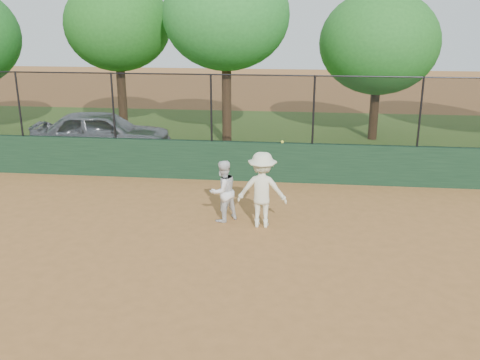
# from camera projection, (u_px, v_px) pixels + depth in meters

# --- Properties ---
(ground) EXTENTS (80.00, 80.00, 0.00)m
(ground) POSITION_uv_depth(u_px,v_px,m) (188.00, 268.00, 10.69)
(ground) COLOR #A46935
(ground) RESTS_ON ground
(back_wall) EXTENTS (26.00, 0.20, 1.20)m
(back_wall) POSITION_uv_depth(u_px,v_px,m) (228.00, 161.00, 16.19)
(back_wall) COLOR #1A3A22
(back_wall) RESTS_ON ground
(grass_strip) EXTENTS (36.00, 12.00, 0.01)m
(grass_strip) POSITION_uv_depth(u_px,v_px,m) (248.00, 137.00, 22.06)
(grass_strip) COLOR #35561B
(grass_strip) RESTS_ON ground
(parked_car) EXTENTS (5.05, 2.64, 1.64)m
(parked_car) POSITION_uv_depth(u_px,v_px,m) (102.00, 133.00, 18.88)
(parked_car) COLOR #A7ABB0
(parked_car) RESTS_ON ground
(player_second) EXTENTS (0.93, 0.93, 1.52)m
(player_second) POSITION_uv_depth(u_px,v_px,m) (223.00, 191.00, 12.94)
(player_second) COLOR white
(player_second) RESTS_ON ground
(player_main) EXTENTS (1.19, 0.70, 2.16)m
(player_main) POSITION_uv_depth(u_px,v_px,m) (262.00, 190.00, 12.56)
(player_main) COLOR #F0F0CC
(player_main) RESTS_ON ground
(fence_assembly) EXTENTS (26.00, 0.06, 2.00)m
(fence_assembly) POSITION_uv_depth(u_px,v_px,m) (227.00, 107.00, 15.71)
(fence_assembly) COLOR black
(fence_assembly) RESTS_ON back_wall
(tree_1) EXTENTS (4.26, 3.87, 6.28)m
(tree_1) POSITION_uv_depth(u_px,v_px,m) (117.00, 25.00, 21.21)
(tree_1) COLOR #3E2815
(tree_1) RESTS_ON ground
(tree_2) EXTENTS (4.63, 4.21, 6.81)m
(tree_2) POSITION_uv_depth(u_px,v_px,m) (226.00, 16.00, 19.39)
(tree_2) COLOR #4A2F1A
(tree_2) RESTS_ON ground
(tree_3) EXTENTS (4.58, 4.17, 5.76)m
(tree_3) POSITION_uv_depth(u_px,v_px,m) (379.00, 43.00, 20.51)
(tree_3) COLOR #382312
(tree_3) RESTS_ON ground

